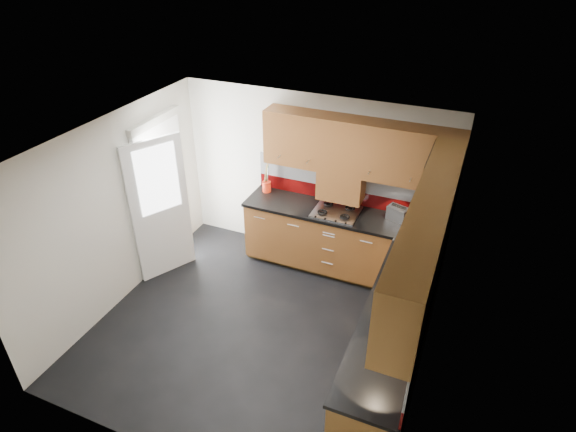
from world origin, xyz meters
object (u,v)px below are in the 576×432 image
at_px(gas_hob, 336,212).
at_px(toaster, 398,213).
at_px(utensil_pot, 267,185).
at_px(food_processor, 408,276).

distance_m(gas_hob, toaster, 0.80).
bearing_deg(utensil_pot, toaster, -1.06).
distance_m(utensil_pot, toaster, 1.88).
distance_m(gas_hob, utensil_pot, 1.12).
bearing_deg(gas_hob, utensil_pot, 170.45).
xyz_separation_m(gas_hob, utensil_pot, (-1.10, 0.19, 0.08)).
height_order(gas_hob, utensil_pot, utensil_pot).
relative_size(gas_hob, toaster, 2.03).
xyz_separation_m(gas_hob, toaster, (0.78, 0.15, 0.07)).
bearing_deg(food_processor, gas_hob, 135.20).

